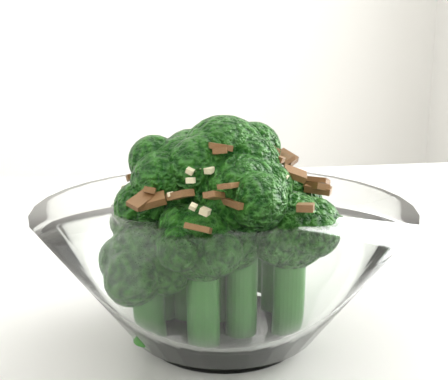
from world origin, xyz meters
name	(u,v)px	position (x,y,z in m)	size (l,w,h in m)	color
table	(329,345)	(0.09, -0.14, 0.68)	(1.35, 1.06, 0.75)	white
broccoli_dish	(223,254)	(-0.04, -0.22, 0.81)	(0.23, 0.23, 0.14)	white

